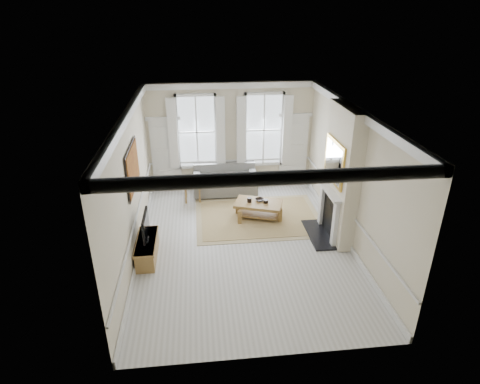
{
  "coord_description": "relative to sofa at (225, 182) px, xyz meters",
  "views": [
    {
      "loc": [
        -1.03,
        -8.55,
        5.48
      ],
      "look_at": [
        -0.04,
        0.43,
        1.25
      ],
      "focal_mm": 30.0,
      "sensor_mm": 36.0,
      "label": 1
    }
  ],
  "objects": [
    {
      "name": "right_wall",
      "position": [
        2.83,
        -3.11,
        1.33
      ],
      "size": [
        0.0,
        7.2,
        7.2
      ],
      "primitive_type": "plane",
      "rotation": [
        1.57,
        0.0,
        -1.57
      ],
      "color": "beige",
      "rests_on": "floor"
    },
    {
      "name": "window_right",
      "position": [
        1.28,
        0.44,
        1.53
      ],
      "size": [
        1.26,
        0.2,
        2.2
      ],
      "primitive_type": null,
      "color": "#B2BCC6",
      "rests_on": "back_wall"
    },
    {
      "name": "back_wall",
      "position": [
        0.23,
        0.49,
        1.33
      ],
      "size": [
        5.2,
        0.0,
        5.2
      ],
      "primitive_type": "plane",
      "rotation": [
        1.57,
        0.0,
        0.0
      ],
      "color": "beige",
      "rests_on": "floor"
    },
    {
      "name": "left_wall",
      "position": [
        -2.37,
        -3.11,
        1.33
      ],
      "size": [
        0.0,
        7.2,
        7.2
      ],
      "primitive_type": "plane",
      "rotation": [
        1.57,
        0.0,
        1.57
      ],
      "color": "beige",
      "rests_on": "floor"
    },
    {
      "name": "chimney_breast",
      "position": [
        2.65,
        -2.91,
        1.33
      ],
      "size": [
        0.35,
        1.7,
        3.38
      ],
      "primitive_type": "cube",
      "color": "beige",
      "rests_on": "floor"
    },
    {
      "name": "bowl",
      "position": [
        0.85,
        -1.69,
        0.14
      ],
      "size": [
        0.32,
        0.32,
        0.06
      ],
      "primitive_type": "imported",
      "rotation": [
        0.0,
        0.0,
        0.43
      ],
      "color": "black",
      "rests_on": "coffee_table"
    },
    {
      "name": "tv",
      "position": [
        -2.09,
        -3.45,
        0.5
      ],
      "size": [
        0.08,
        0.9,
        0.68
      ],
      "color": "black",
      "rests_on": "tv_stand"
    },
    {
      "name": "hearth",
      "position": [
        2.23,
        -2.91,
        -0.34
      ],
      "size": [
        0.55,
        1.5,
        0.05
      ],
      "primitive_type": "cube",
      "color": "black",
      "rests_on": "floor"
    },
    {
      "name": "window_left",
      "position": [
        -0.82,
        0.44,
        1.53
      ],
      "size": [
        1.26,
        0.2,
        2.2
      ],
      "primitive_type": null,
      "color": "#B2BCC6",
      "rests_on": "back_wall"
    },
    {
      "name": "rug",
      "position": [
        0.8,
        -1.79,
        -0.36
      ],
      "size": [
        3.5,
        2.6,
        0.02
      ],
      "primitive_type": "cube",
      "color": "#A68555",
      "rests_on": "floor"
    },
    {
      "name": "floor",
      "position": [
        0.23,
        -3.11,
        -0.37
      ],
      "size": [
        7.2,
        7.2,
        0.0
      ],
      "primitive_type": "plane",
      "color": "#B7B5AD",
      "rests_on": "ground"
    },
    {
      "name": "tv_stand",
      "position": [
        -2.11,
        -3.45,
        -0.13
      ],
      "size": [
        0.43,
        1.33,
        0.47
      ],
      "primitive_type": "cube",
      "color": "brown",
      "rests_on": "floor"
    },
    {
      "name": "painting",
      "position": [
        -2.33,
        -2.81,
        1.68
      ],
      "size": [
        0.05,
        1.66,
        1.06
      ],
      "primitive_type": "cube",
      "color": "#9E641B",
      "rests_on": "left_wall"
    },
    {
      "name": "door_right",
      "position": [
        2.28,
        0.45,
        0.78
      ],
      "size": [
        0.9,
        0.08,
        2.3
      ],
      "primitive_type": "cube",
      "color": "silver",
      "rests_on": "floor"
    },
    {
      "name": "ceramic_pot_a",
      "position": [
        0.55,
        -1.74,
        0.18
      ],
      "size": [
        0.13,
        0.13,
        0.13
      ],
      "primitive_type": "cylinder",
      "color": "black",
      "rests_on": "coffee_table"
    },
    {
      "name": "ceiling",
      "position": [
        0.23,
        -3.11,
        3.03
      ],
      "size": [
        7.2,
        7.2,
        0.0
      ],
      "primitive_type": "plane",
      "rotation": [
        3.14,
        0.0,
        0.0
      ],
      "color": "white",
      "rests_on": "back_wall"
    },
    {
      "name": "coffee_table",
      "position": [
        0.8,
        -1.79,
        0.03
      ],
      "size": [
        1.46,
        1.13,
        0.48
      ],
      "rotation": [
        0.0,
        0.0,
        -0.33
      ],
      "color": "brown",
      "rests_on": "rug"
    },
    {
      "name": "ceramic_pot_b",
      "position": [
        1.0,
        -1.84,
        0.16
      ],
      "size": [
        0.13,
        0.13,
        0.09
      ],
      "primitive_type": "cylinder",
      "color": "black",
      "rests_on": "coffee_table"
    },
    {
      "name": "fireplace",
      "position": [
        2.43,
        -2.91,
        0.36
      ],
      "size": [
        0.21,
        1.45,
        1.33
      ],
      "color": "silver",
      "rests_on": "floor"
    },
    {
      "name": "side_table",
      "position": [
        -1.03,
        -0.44,
        0.13
      ],
      "size": [
        0.57,
        0.57,
        0.61
      ],
      "rotation": [
        0.0,
        0.0,
        0.16
      ],
      "color": "brown",
      "rests_on": "floor"
    },
    {
      "name": "sofa",
      "position": [
        0.0,
        0.0,
        0.0
      ],
      "size": [
        1.97,
        0.96,
        0.89
      ],
      "color": "slate",
      "rests_on": "floor"
    },
    {
      "name": "door_left",
      "position": [
        -1.82,
        0.45,
        0.78
      ],
      "size": [
        0.9,
        0.08,
        2.3
      ],
      "primitive_type": "cube",
      "color": "silver",
      "rests_on": "floor"
    },
    {
      "name": "mirror",
      "position": [
        2.44,
        -2.91,
        1.68
      ],
      "size": [
        0.06,
        1.26,
        1.06
      ],
      "primitive_type": "cube",
      "color": "gold",
      "rests_on": "chimney_breast"
    }
  ]
}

